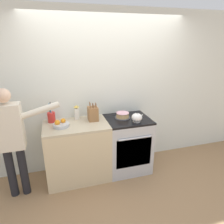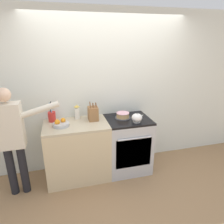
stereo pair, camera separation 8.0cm
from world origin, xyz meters
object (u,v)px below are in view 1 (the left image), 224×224
object	(u,v)px
milk_carton	(77,112)
person_baker	(11,136)
layer_cake	(123,115)
stove_range	(127,144)
knife_block	(93,114)
fruit_bowl	(61,124)
utensil_crock	(51,117)
tea_kettle	(137,118)

from	to	relation	value
milk_carton	person_baker	world-z (taller)	person_baker
layer_cake	stove_range	bearing A→B (deg)	-39.02
stove_range	knife_block	bearing A→B (deg)	170.83
stove_range	fruit_bowl	xyz separation A→B (m)	(-1.05, -0.02, 0.50)
knife_block	utensil_crock	distance (m)	0.64
fruit_bowl	knife_block	bearing A→B (deg)	12.26
tea_kettle	milk_carton	bearing A→B (deg)	156.60
layer_cake	utensil_crock	distance (m)	1.11
fruit_bowl	layer_cake	bearing A→B (deg)	4.54
knife_block	person_baker	distance (m)	1.17
layer_cake	person_baker	xyz separation A→B (m)	(-1.62, -0.22, -0.03)
milk_carton	person_baker	distance (m)	0.99
layer_cake	knife_block	size ratio (longest dim) A/B	0.83
tea_kettle	fruit_bowl	distance (m)	1.15
stove_range	tea_kettle	xyz separation A→B (m)	(0.09, -0.16, 0.53)
fruit_bowl	utensil_crock	bearing A→B (deg)	120.19
knife_block	fruit_bowl	world-z (taller)	knife_block
knife_block	person_baker	bearing A→B (deg)	-167.52
layer_cake	milk_carton	bearing A→B (deg)	167.46
layer_cake	milk_carton	distance (m)	0.74
layer_cake	tea_kettle	distance (m)	0.27
stove_range	layer_cake	xyz separation A→B (m)	(-0.07, 0.06, 0.50)
stove_range	person_baker	world-z (taller)	person_baker
fruit_bowl	stove_range	bearing A→B (deg)	1.07
tea_kettle	layer_cake	bearing A→B (deg)	125.73
person_baker	stove_range	bearing A→B (deg)	18.51
layer_cake	knife_block	distance (m)	0.49
tea_kettle	fruit_bowl	bearing A→B (deg)	172.90
stove_range	fruit_bowl	size ratio (longest dim) A/B	3.93
layer_cake	utensil_crock	size ratio (longest dim) A/B	0.81
fruit_bowl	person_baker	distance (m)	0.66
stove_range	tea_kettle	world-z (taller)	tea_kettle
layer_cake	tea_kettle	xyz separation A→B (m)	(0.16, -0.22, 0.03)
layer_cake	tea_kettle	bearing A→B (deg)	-54.27
knife_block	utensil_crock	xyz separation A→B (m)	(-0.63, 0.11, -0.03)
tea_kettle	fruit_bowl	world-z (taller)	tea_kettle
fruit_bowl	person_baker	bearing A→B (deg)	-167.34
stove_range	layer_cake	distance (m)	0.51
stove_range	milk_carton	bearing A→B (deg)	164.58
stove_range	tea_kettle	size ratio (longest dim) A/B	4.65
milk_carton	utensil_crock	bearing A→B (deg)	-177.05
utensil_crock	person_baker	bearing A→B (deg)	-144.99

